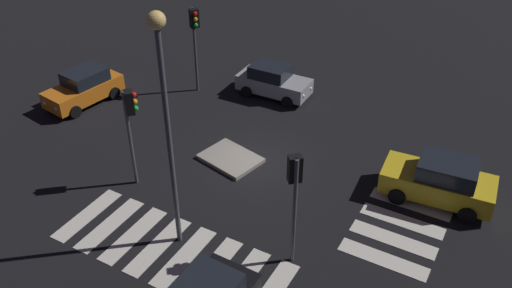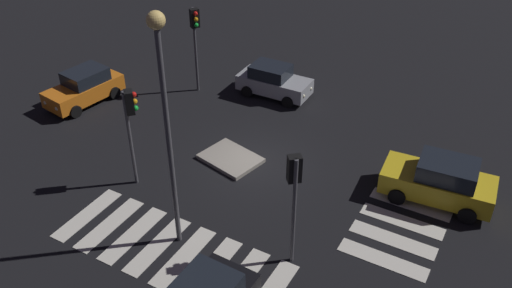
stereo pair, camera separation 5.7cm
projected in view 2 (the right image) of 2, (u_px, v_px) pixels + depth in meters
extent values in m
plane|color=black|center=(256.00, 163.00, 24.01)|extent=(80.00, 80.00, 0.00)
cube|color=gray|center=(231.00, 158.00, 24.12)|extent=(2.86, 2.39, 0.18)
cylinder|color=black|center=(200.00, 287.00, 17.70)|extent=(0.27, 0.70, 0.69)
cube|color=orange|center=(84.00, 91.00, 28.11)|extent=(2.29, 4.21, 0.82)
cube|color=black|center=(85.00, 76.00, 27.85)|extent=(1.85, 2.26, 0.66)
cylinder|color=black|center=(75.00, 111.00, 27.08)|extent=(0.33, 0.67, 0.64)
cylinder|color=black|center=(55.00, 101.00, 27.94)|extent=(0.33, 0.67, 0.64)
cylinder|color=black|center=(114.00, 93.00, 28.69)|extent=(0.33, 0.67, 0.64)
cylinder|color=black|center=(94.00, 84.00, 29.55)|extent=(0.33, 0.67, 0.64)
sphere|color=#F2EABF|center=(57.00, 108.00, 26.59)|extent=(0.21, 0.21, 0.21)
sphere|color=#F2EABF|center=(46.00, 103.00, 27.07)|extent=(0.21, 0.21, 0.21)
cube|color=#9EA0A5|center=(274.00, 84.00, 28.77)|extent=(3.87, 1.72, 0.79)
cube|color=black|center=(271.00, 71.00, 28.46)|extent=(2.00, 1.53, 0.64)
cylinder|color=black|center=(301.00, 89.00, 29.08)|extent=(0.62, 0.24, 0.62)
cylinder|color=black|center=(288.00, 102.00, 27.90)|extent=(0.62, 0.24, 0.62)
cylinder|color=black|center=(262.00, 79.00, 30.02)|extent=(0.62, 0.24, 0.62)
cylinder|color=black|center=(247.00, 91.00, 28.85)|extent=(0.62, 0.24, 0.62)
sphere|color=#F2EABF|center=(310.00, 89.00, 28.35)|extent=(0.21, 0.21, 0.21)
sphere|color=#F2EABF|center=(303.00, 96.00, 27.69)|extent=(0.21, 0.21, 0.21)
cube|color=gold|center=(437.00, 184.00, 21.52)|extent=(4.45, 2.20, 0.88)
cube|color=black|center=(448.00, 170.00, 20.99)|extent=(2.34, 1.86, 0.72)
cylinder|color=black|center=(397.00, 196.00, 21.53)|extent=(0.71, 0.31, 0.69)
cylinder|color=black|center=(407.00, 171.00, 22.90)|extent=(0.71, 0.31, 0.69)
cylinder|color=black|center=(467.00, 215.00, 20.60)|extent=(0.71, 0.31, 0.69)
cylinder|color=black|center=(473.00, 188.00, 21.96)|extent=(0.71, 0.31, 0.69)
sphere|color=#F2EABF|center=(381.00, 178.00, 21.88)|extent=(0.23, 0.23, 0.23)
sphere|color=#F2EABF|center=(387.00, 164.00, 22.64)|extent=(0.23, 0.23, 0.23)
cylinder|color=#47474C|center=(130.00, 139.00, 21.64)|extent=(0.14, 0.14, 4.32)
cube|color=black|center=(129.00, 102.00, 20.74)|extent=(0.54, 0.54, 0.96)
sphere|color=red|center=(134.00, 95.00, 20.62)|extent=(0.22, 0.22, 0.22)
sphere|color=orange|center=(135.00, 101.00, 20.79)|extent=(0.22, 0.22, 0.22)
sphere|color=green|center=(136.00, 108.00, 20.95)|extent=(0.22, 0.22, 0.22)
cylinder|color=#47474C|center=(294.00, 213.00, 17.94)|extent=(0.14, 0.14, 4.36)
cube|color=black|center=(294.00, 169.00, 17.14)|extent=(0.54, 0.53, 0.96)
sphere|color=red|center=(293.00, 158.00, 17.13)|extent=(0.22, 0.22, 0.22)
sphere|color=orange|center=(293.00, 165.00, 17.30)|extent=(0.22, 0.22, 0.22)
sphere|color=green|center=(292.00, 173.00, 17.46)|extent=(0.22, 0.22, 0.22)
cylinder|color=#47474C|center=(196.00, 51.00, 28.33)|extent=(0.14, 0.14, 4.63)
cube|color=black|center=(195.00, 18.00, 27.17)|extent=(0.52, 0.54, 0.96)
sphere|color=red|center=(196.00, 14.00, 26.85)|extent=(0.22, 0.22, 0.22)
sphere|color=orange|center=(196.00, 19.00, 27.02)|extent=(0.22, 0.22, 0.22)
sphere|color=green|center=(196.00, 25.00, 27.19)|extent=(0.22, 0.22, 0.22)
cylinder|color=#47474C|center=(169.00, 147.00, 17.70)|extent=(0.18, 0.18, 8.28)
sphere|color=#F9D172|center=(156.00, 20.00, 15.28)|extent=(0.56, 0.56, 0.56)
cube|color=silver|center=(87.00, 214.00, 21.14)|extent=(0.70, 3.20, 0.02)
cube|color=silver|center=(110.00, 224.00, 20.67)|extent=(0.70, 3.20, 0.02)
cube|color=silver|center=(133.00, 235.00, 20.20)|extent=(0.70, 3.20, 0.02)
cube|color=silver|center=(158.00, 246.00, 19.73)|extent=(0.70, 3.20, 0.02)
cube|color=silver|center=(184.00, 257.00, 19.26)|extent=(0.70, 3.20, 0.02)
cube|color=silver|center=(211.00, 269.00, 18.79)|extent=(0.70, 3.20, 0.02)
cube|color=silver|center=(239.00, 281.00, 18.32)|extent=(0.70, 3.20, 0.02)
cube|color=silver|center=(383.00, 260.00, 19.16)|extent=(3.20, 0.70, 0.02)
cube|color=silver|center=(393.00, 240.00, 19.99)|extent=(3.20, 0.70, 0.02)
cube|color=silver|center=(402.00, 221.00, 20.82)|extent=(3.20, 0.70, 0.02)
cube|color=silver|center=(411.00, 204.00, 21.65)|extent=(3.20, 0.70, 0.02)
cube|color=silver|center=(419.00, 189.00, 22.48)|extent=(3.20, 0.70, 0.02)
cube|color=silver|center=(426.00, 174.00, 23.31)|extent=(3.20, 0.70, 0.02)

